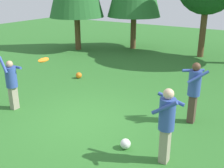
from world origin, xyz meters
TOP-DOWN VIEW (x-y plane):
  - ground_plane at (0.00, 0.00)m, footprint 40.00×40.00m
  - person_thrower at (-2.34, -0.48)m, footprint 0.55×0.55m
  - person_catcher at (2.70, -0.63)m, footprint 0.60×0.50m
  - person_bystander at (2.64, 1.55)m, footprint 0.75×0.73m
  - frisbee at (-0.62, -0.76)m, footprint 0.34×0.34m
  - ball_white at (1.73, -0.63)m, footprint 0.25×0.25m
  - ball_orange at (-2.51, 2.97)m, footprint 0.25×0.25m

SIDE VIEW (x-z plane):
  - ground_plane at x=0.00m, z-range 0.00..0.00m
  - ball_white at x=1.73m, z-range 0.00..0.25m
  - ball_orange at x=-2.51m, z-range 0.00..0.25m
  - person_thrower at x=-2.34m, z-range 0.06..1.78m
  - person_catcher at x=2.70m, z-range 0.16..1.88m
  - person_bystander at x=2.64m, z-range 0.17..1.91m
  - frisbee at x=-0.62m, z-range 1.84..1.92m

